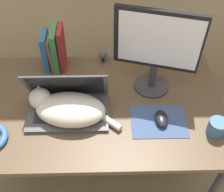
# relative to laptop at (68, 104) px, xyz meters

# --- Properties ---
(desk) EXTENTS (1.27, 0.77, 0.70)m
(desk) POSITION_rel_laptop_xyz_m (0.16, 0.04, -0.12)
(desk) COLOR brown
(desk) RESTS_ON ground_plane
(laptop) EXTENTS (0.40, 0.25, 0.24)m
(laptop) POSITION_rel_laptop_xyz_m (0.00, 0.00, 0.00)
(laptop) COLOR #4C4C51
(laptop) RESTS_ON desk
(cat) EXTENTS (0.45, 0.24, 0.15)m
(cat) POSITION_rel_laptop_xyz_m (0.00, -0.04, 0.02)
(cat) COLOR beige
(cat) RESTS_ON desk
(external_monitor) EXTENTS (0.41, 0.19, 0.46)m
(external_monitor) POSITION_rel_laptop_xyz_m (0.44, 0.16, 0.21)
(external_monitor) COLOR #333338
(external_monitor) RESTS_ON desk
(mousepad) EXTENTS (0.27, 0.20, 0.00)m
(mousepad) POSITION_rel_laptop_xyz_m (0.45, -0.08, -0.04)
(mousepad) COLOR #384C75
(mousepad) RESTS_ON desk
(computer_mouse) EXTENTS (0.06, 0.11, 0.03)m
(computer_mouse) POSITION_rel_laptop_xyz_m (0.46, -0.08, -0.03)
(computer_mouse) COLOR black
(computer_mouse) RESTS_ON mousepad
(book_row) EXTENTS (0.12, 0.16, 0.26)m
(book_row) POSITION_rel_laptop_xyz_m (-0.10, 0.35, 0.07)
(book_row) COLOR #285B93
(book_row) RESTS_ON desk
(webcam) EXTENTS (0.05, 0.05, 0.08)m
(webcam) POSITION_rel_laptop_xyz_m (0.17, 0.38, 0.00)
(webcam) COLOR #232328
(webcam) RESTS_ON desk
(mug) EXTENTS (0.12, 0.08, 0.08)m
(mug) POSITION_rel_laptop_xyz_m (0.70, -0.15, -0.01)
(mug) COLOR teal
(mug) RESTS_ON desk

